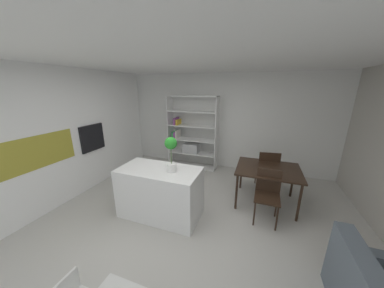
# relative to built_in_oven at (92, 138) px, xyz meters

# --- Properties ---
(ground_plane) EXTENTS (8.41, 8.41, 0.00)m
(ground_plane) POSITION_rel_built_in_oven_xyz_m (2.37, -0.61, -1.14)
(ground_plane) COLOR beige
(ceiling_slab) EXTENTS (6.13, 5.47, 0.06)m
(ceiling_slab) POSITION_rel_built_in_oven_xyz_m (2.37, -0.61, 1.48)
(ceiling_slab) COLOR white
(ceiling_slab) RESTS_ON ground_plane
(back_partition) EXTENTS (6.13, 0.06, 2.59)m
(back_partition) POSITION_rel_built_in_oven_xyz_m (2.37, 2.09, 0.16)
(back_partition) COLOR silver
(back_partition) RESTS_ON ground_plane
(tall_cabinet_run_left) EXTENTS (0.61, 4.92, 2.59)m
(tall_cabinet_run_left) POSITION_rel_built_in_oven_xyz_m (-0.33, -0.61, 0.16)
(tall_cabinet_run_left) COLOR white
(tall_cabinet_run_left) RESTS_ON ground_plane
(cabinet_niche_splashback) EXTENTS (0.01, 1.25, 0.57)m
(cabinet_niche_splashback) POSITION_rel_built_in_oven_xyz_m (-0.02, -1.11, 0.02)
(cabinet_niche_splashback) COLOR #9E932D
(cabinet_niche_splashback) RESTS_ON ground_plane
(built_in_oven) EXTENTS (0.06, 0.60, 0.58)m
(built_in_oven) POSITION_rel_built_in_oven_xyz_m (0.00, 0.00, 0.00)
(built_in_oven) COLOR black
(built_in_oven) RESTS_ON ground_plane
(kitchen_island) EXTENTS (1.39, 0.72, 0.88)m
(kitchen_island) POSITION_rel_built_in_oven_xyz_m (1.95, -0.50, -0.70)
(kitchen_island) COLOR white
(kitchen_island) RESTS_ON ground_plane
(potted_plant_on_island) EXTENTS (0.20, 0.20, 0.58)m
(potted_plant_on_island) POSITION_rel_built_in_oven_xyz_m (2.19, -0.50, 0.09)
(potted_plant_on_island) COLOR white
(potted_plant_on_island) RESTS_ON kitchen_island
(open_bookshelf) EXTENTS (1.38, 0.38, 2.00)m
(open_bookshelf) POSITION_rel_built_in_oven_xyz_m (1.69, 1.76, -0.24)
(open_bookshelf) COLOR white
(open_bookshelf) RESTS_ON ground_plane
(dining_table) EXTENTS (1.15, 0.94, 0.73)m
(dining_table) POSITION_rel_built_in_oven_xyz_m (3.72, 0.53, -0.47)
(dining_table) COLOR black
(dining_table) RESTS_ON ground_plane
(dining_chair_near) EXTENTS (0.41, 0.44, 0.89)m
(dining_chair_near) POSITION_rel_built_in_oven_xyz_m (3.72, 0.03, -0.61)
(dining_chair_near) COLOR black
(dining_chair_near) RESTS_ON ground_plane
(dining_chair_far) EXTENTS (0.48, 0.51, 0.92)m
(dining_chair_far) POSITION_rel_built_in_oven_xyz_m (3.73, 1.02, -0.59)
(dining_chair_far) COLOR black
(dining_chair_far) RESTS_ON ground_plane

